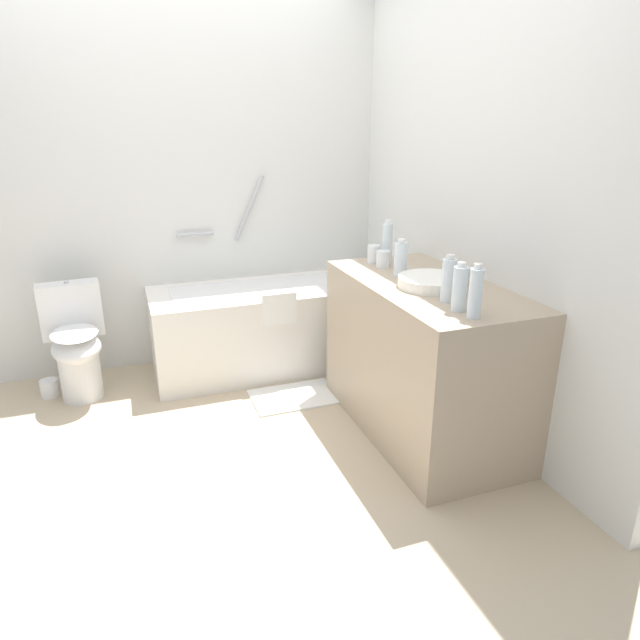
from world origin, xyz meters
TOP-DOWN VIEW (x-y plane):
  - ground_plane at (0.00, 0.00)m, footprint 3.80×3.80m
  - wall_back_tiled at (0.00, 1.24)m, footprint 3.20×0.10m
  - wall_right_mirror at (1.45, 0.00)m, footprint 0.10×2.78m
  - bathtub at (0.54, 0.87)m, footprint 1.61×0.65m
  - toilet at (-0.70, 0.82)m, footprint 0.37×0.52m
  - vanity_counter at (1.08, -0.25)m, footprint 0.63×1.26m
  - sink_basin at (1.07, -0.31)m, footprint 0.34×0.34m
  - sink_faucet at (1.27, -0.31)m, footprint 0.13×0.15m
  - water_bottle_0 at (1.01, -0.54)m, footprint 0.07×0.07m
  - water_bottle_1 at (0.99, -0.67)m, footprint 0.06×0.06m
  - water_bottle_2 at (1.02, -0.05)m, footprint 0.07×0.07m
  - water_bottle_3 at (1.08, 0.22)m, footprint 0.06×0.06m
  - water_bottle_4 at (0.99, -0.78)m, footprint 0.06×0.06m
  - drinking_glass_0 at (1.01, 0.25)m, footprint 0.07×0.07m
  - drinking_glass_1 at (1.01, 0.14)m, footprint 0.08×0.08m
  - bath_mat at (0.53, 0.33)m, footprint 0.53×0.35m
  - toilet_paper_roll at (-0.90, 0.88)m, footprint 0.11×0.11m

SIDE VIEW (x-z plane):
  - ground_plane at x=0.00m, z-range 0.00..0.00m
  - bath_mat at x=0.53m, z-range 0.00..0.01m
  - toilet_paper_roll at x=-0.90m, z-range 0.00..0.11m
  - bathtub at x=0.54m, z-range -0.33..0.95m
  - toilet at x=-0.70m, z-range -0.01..0.70m
  - vanity_counter at x=1.08m, z-range 0.00..0.84m
  - sink_basin at x=1.07m, z-range 0.84..0.89m
  - sink_faucet at x=1.27m, z-range 0.84..0.92m
  - drinking_glass_1 at x=1.01m, z-range 0.84..0.94m
  - drinking_glass_0 at x=1.01m, z-range 0.84..0.95m
  - water_bottle_2 at x=1.02m, z-range 0.83..1.03m
  - water_bottle_1 at x=0.99m, z-range 0.83..1.05m
  - water_bottle_0 at x=1.01m, z-range 0.83..1.05m
  - water_bottle_4 at x=0.99m, z-range 0.83..1.07m
  - water_bottle_3 at x=1.08m, z-range 0.83..1.09m
  - wall_back_tiled at x=0.00m, z-range 0.00..2.43m
  - wall_right_mirror at x=1.45m, z-range 0.00..2.43m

